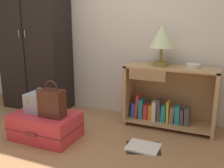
{
  "coord_description": "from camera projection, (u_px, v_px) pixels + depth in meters",
  "views": [
    {
      "loc": [
        1.29,
        -1.63,
        1.26
      ],
      "look_at": [
        0.22,
        0.87,
        0.55
      ],
      "focal_mm": 40.61,
      "sensor_mm": 36.0,
      "label": 1
    }
  ],
  "objects": [
    {
      "name": "back_wall",
      "position": [
        115.0,
        15.0,
        3.26
      ],
      "size": [
        6.4,
        0.1,
        2.6
      ],
      "primitive_type": "cube",
      "color": "beige",
      "rests_on": "ground_plane"
    },
    {
      "name": "bookshelf",
      "position": [
        167.0,
        98.0,
        2.98
      ],
      "size": [
        1.04,
        0.39,
        0.73
      ],
      "color": "tan",
      "rests_on": "ground_plane"
    },
    {
      "name": "open_book_on_floor",
      "position": [
        143.0,
        147.0,
        2.53
      ],
      "size": [
        0.41,
        0.37,
        0.02
      ],
      "color": "white",
      "rests_on": "ground_plane"
    },
    {
      "name": "handbag",
      "position": [
        52.0,
        103.0,
        2.57
      ],
      "size": [
        0.26,
        0.14,
        0.38
      ],
      "color": "#472319",
      "rests_on": "suitcase_large"
    },
    {
      "name": "bowl",
      "position": [
        193.0,
        66.0,
        2.8
      ],
      "size": [
        0.15,
        0.15,
        0.05
      ],
      "primitive_type": "cylinder",
      "color": "silver",
      "rests_on": "bookshelf"
    },
    {
      "name": "wardrobe",
      "position": [
        34.0,
        33.0,
        3.47
      ],
      "size": [
        0.94,
        0.47,
        2.13
      ],
      "color": "black",
      "rests_on": "ground_plane"
    },
    {
      "name": "table_lamp",
      "position": [
        162.0,
        38.0,
        2.85
      ],
      "size": [
        0.29,
        0.29,
        0.46
      ],
      "color": "olive",
      "rests_on": "bookshelf"
    },
    {
      "name": "train_case",
      "position": [
        41.0,
        103.0,
        2.71
      ],
      "size": [
        0.31,
        0.22,
        0.28
      ],
      "color": "#8E99A3",
      "rests_on": "suitcase_large"
    },
    {
      "name": "suitcase_large",
      "position": [
        46.0,
        126.0,
        2.72
      ],
      "size": [
        0.69,
        0.48,
        0.28
      ],
      "color": "#D1333D",
      "rests_on": "ground_plane"
    },
    {
      "name": "bottle",
      "position": [
        17.0,
        122.0,
        2.97
      ],
      "size": [
        0.08,
        0.08,
        0.16
      ],
      "color": "white",
      "rests_on": "ground_plane"
    },
    {
      "name": "ground_plane",
      "position": [
        51.0,
        164.0,
        2.26
      ],
      "size": [
        9.0,
        9.0,
        0.0
      ],
      "primitive_type": "plane",
      "color": "#9E7047"
    }
  ]
}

